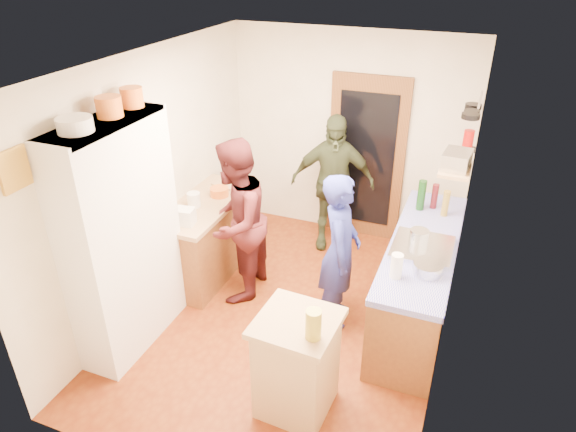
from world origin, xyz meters
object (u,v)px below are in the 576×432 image
Objects in this scene: hutch_body at (123,239)px; person_back at (334,183)px; right_counter_base at (419,282)px; person_hob at (343,253)px; person_left at (240,220)px; island_base at (297,367)px.

person_back is at bearing 61.66° from hutch_body.
person_hob reaches higher than right_counter_base.
hutch_body is at bearing 105.96° from person_hob.
hutch_body is 1.24× the size of person_left.
person_left is (0.65, 1.04, -0.21)m from hutch_body.
person_hob is (-0.71, -0.35, 0.39)m from right_counter_base.
right_counter_base is at bearing -55.94° from person_back.
person_hob is at bearing 81.27° from person_left.
hutch_body is at bearing -134.10° from person_back.
person_left is at bearing 130.89° from island_base.
right_counter_base is 1.72m from island_base.
hutch_body is 2.56× the size of island_base.
person_hob is at bearing -153.81° from right_counter_base.
person_left is (-1.85, -0.26, 0.47)m from right_counter_base.
person_hob is at bearing 27.98° from hutch_body.
hutch_body is 1.24m from person_left.
hutch_body reaches higher than person_back.
person_back is (-0.50, 2.60, 0.43)m from island_base.
person_left is (-1.14, 0.09, 0.08)m from person_hob.
person_hob is at bearing 89.04° from island_base.
person_left is at bearing 73.50° from person_hob.
island_base is at bearing -8.23° from hutch_body.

